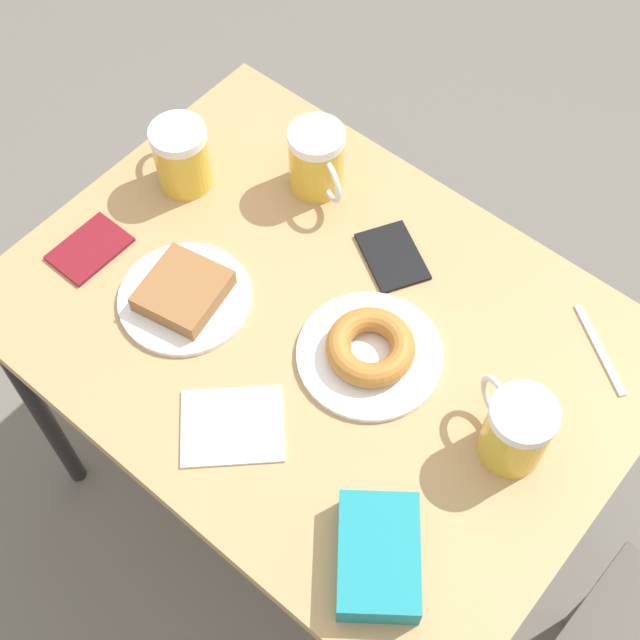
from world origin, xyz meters
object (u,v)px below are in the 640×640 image
object	(u,v)px
napkin_folded	(232,426)
blue_pouch	(378,556)
beer_mug_right	(317,160)
passport_near_edge	(392,256)
passport_far_edge	(90,249)
plate_with_cake	(184,294)
beer_mug_left	(516,429)
plate_with_donut	(370,350)
fork	(600,349)
beer_mug_center	(181,155)

from	to	relation	value
napkin_folded	blue_pouch	size ratio (longest dim) A/B	0.99
beer_mug_right	passport_near_edge	xyz separation A→B (m)	(0.04, 0.20, -0.06)
passport_far_edge	blue_pouch	world-z (taller)	blue_pouch
beer_mug_right	passport_near_edge	world-z (taller)	beer_mug_right
plate_with_cake	beer_mug_right	distance (m)	0.33
plate_with_cake	beer_mug_left	size ratio (longest dim) A/B	1.61
plate_with_donut	fork	xyz separation A→B (m)	(-0.24, 0.27, -0.02)
plate_with_cake	beer_mug_center	size ratio (longest dim) A/B	1.66
beer_mug_left	passport_far_edge	bearing A→B (deg)	-78.38
beer_mug_left	blue_pouch	distance (m)	0.26
beer_mug_right	blue_pouch	world-z (taller)	beer_mug_right
napkin_folded	fork	distance (m)	0.58
blue_pouch	plate_with_cake	bearing A→B (deg)	-105.20
beer_mug_center	passport_near_edge	distance (m)	0.40
fork	passport_near_edge	size ratio (longest dim) A/B	0.95
plate_with_donut	beer_mug_right	xyz separation A→B (m)	(-0.21, -0.29, 0.04)
plate_with_donut	napkin_folded	world-z (taller)	plate_with_donut
plate_with_cake	napkin_folded	distance (m)	0.24
fork	beer_mug_center	bearing A→B (deg)	-77.18
plate_with_donut	beer_mug_right	bearing A→B (deg)	-126.70
fork	passport_near_edge	bearing A→B (deg)	-79.19
plate_with_cake	passport_near_edge	bearing A→B (deg)	143.89
plate_with_cake	beer_mug_center	world-z (taller)	beer_mug_center
fork	passport_far_edge	bearing A→B (deg)	-63.16
beer_mug_center	blue_pouch	bearing A→B (deg)	64.91
passport_far_edge	beer_mug_center	bearing A→B (deg)	175.94
fork	passport_far_edge	distance (m)	0.84
plate_with_donut	beer_mug_left	bearing A→B (deg)	92.43
plate_with_donut	passport_far_edge	bearing A→B (deg)	-73.85
beer_mug_left	blue_pouch	xyz separation A→B (m)	(0.26, -0.04, -0.04)
plate_with_cake	fork	size ratio (longest dim) A/B	1.49
plate_with_donut	passport_near_edge	bearing A→B (deg)	-152.95
plate_with_cake	plate_with_donut	distance (m)	0.31
beer_mug_right	passport_near_edge	distance (m)	0.21
fork	plate_with_donut	bearing A→B (deg)	-48.05
passport_near_edge	blue_pouch	world-z (taller)	blue_pouch
plate_with_cake	blue_pouch	world-z (taller)	blue_pouch
napkin_folded	passport_near_edge	xyz separation A→B (m)	(-0.40, -0.01, 0.00)
beer_mug_left	passport_far_edge	distance (m)	0.75
beer_mug_right	blue_pouch	distance (m)	0.67
napkin_folded	fork	size ratio (longest dim) A/B	1.35
plate_with_donut	beer_mug_left	xyz separation A→B (m)	(-0.01, 0.25, 0.04)
napkin_folded	fork	world-z (taller)	same
beer_mug_left	beer_mug_center	distance (m)	0.72
passport_near_edge	plate_with_cake	bearing A→B (deg)	-36.11
plate_with_donut	beer_mug_center	bearing A→B (deg)	-98.75
beer_mug_center	plate_with_donut	bearing A→B (deg)	81.25
plate_with_cake	blue_pouch	bearing A→B (deg)	74.80
napkin_folded	fork	xyz separation A→B (m)	(-0.46, 0.35, -0.00)
plate_with_donut	passport_near_edge	distance (m)	0.19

